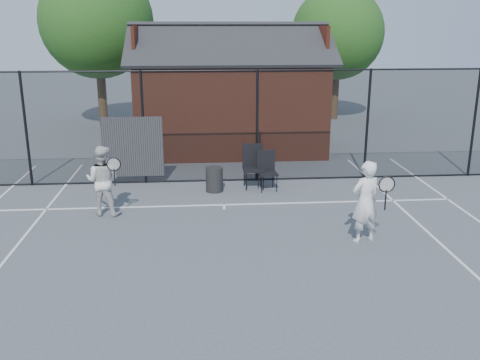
{
  "coord_description": "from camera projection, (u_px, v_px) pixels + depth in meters",
  "views": [
    {
      "loc": [
        -0.54,
        -8.97,
        4.15
      ],
      "look_at": [
        0.26,
        1.34,
        1.1
      ],
      "focal_mm": 40.0,
      "sensor_mm": 36.0,
      "label": 1
    }
  ],
  "objects": [
    {
      "name": "court_lines",
      "position": [
        237.0,
        293.0,
        8.52
      ],
      "size": [
        11.02,
        18.0,
        0.01
      ],
      "color": "silver",
      "rests_on": "ground"
    },
    {
      "name": "ground",
      "position": [
        232.0,
        258.0,
        9.79
      ],
      "size": [
        80.0,
        80.0,
        0.0
      ],
      "primitive_type": "plane",
      "color": "#44484E",
      "rests_on": "ground"
    },
    {
      "name": "player_back",
      "position": [
        103.0,
        180.0,
        11.84
      ],
      "size": [
        0.91,
        0.74,
        1.58
      ],
      "color": "silver",
      "rests_on": "ground"
    },
    {
      "name": "player_front",
      "position": [
        366.0,
        202.0,
        10.32
      ],
      "size": [
        0.78,
        0.62,
        1.64
      ],
      "color": "silver",
      "rests_on": "ground"
    },
    {
      "name": "tree_left",
      "position": [
        97.0,
        22.0,
        21.18
      ],
      "size": [
        4.48,
        4.48,
        6.44
      ],
      "color": "#352715",
      "rests_on": "ground"
    },
    {
      "name": "chair_right",
      "position": [
        254.0,
        167.0,
        13.81
      ],
      "size": [
        0.55,
        0.57,
        1.11
      ],
      "primitive_type": "cube",
      "rotation": [
        0.0,
        0.0,
        0.03
      ],
      "color": "black",
      "rests_on": "ground"
    },
    {
      "name": "fence",
      "position": [
        208.0,
        129.0,
        14.14
      ],
      "size": [
        22.04,
        3.0,
        3.0
      ],
      "color": "black",
      "rests_on": "ground"
    },
    {
      "name": "chair_left",
      "position": [
        268.0,
        172.0,
        13.66
      ],
      "size": [
        0.53,
        0.55,
        0.99
      ],
      "primitive_type": "cube",
      "rotation": [
        0.0,
        0.0,
        0.12
      ],
      "color": "black",
      "rests_on": "ground"
    },
    {
      "name": "clubhouse",
      "position": [
        230.0,
        101.0,
        17.98
      ],
      "size": [
        6.5,
        4.36,
        4.19
      ],
      "color": "maroon",
      "rests_on": "ground"
    },
    {
      "name": "tree_right",
      "position": [
        337.0,
        33.0,
        23.02
      ],
      "size": [
        3.97,
        3.97,
        5.7
      ],
      "color": "#352715",
      "rests_on": "ground"
    },
    {
      "name": "waste_bin",
      "position": [
        214.0,
        179.0,
        13.61
      ],
      "size": [
        0.49,
        0.49,
        0.63
      ],
      "primitive_type": "cylinder",
      "rotation": [
        0.0,
        0.0,
        0.13
      ],
      "color": "black",
      "rests_on": "ground"
    }
  ]
}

